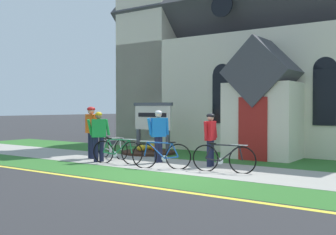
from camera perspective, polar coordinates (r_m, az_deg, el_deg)
The scene contains 16 objects.
ground at distance 14.41m, azimuth 8.11°, elevation -5.61°, with size 140.00×140.00×0.00m, color #2B2B2D.
sidewalk_slab at distance 12.80m, azimuth -0.99°, elevation -6.46°, with size 32.00×2.56×0.01m, color #99968E.
grass_verge at distance 11.17m, azimuth -7.46°, elevation -7.64°, with size 32.00×1.68×0.01m, color #2D6628.
church_lawn at distance 15.02m, azimuth 5.00°, elevation -5.30°, with size 24.00×2.75×0.01m, color #2D6628.
curb_paint_stripe at distance 10.47m, azimuth -11.17°, elevation -8.27°, with size 28.00×0.16×0.01m, color yellow.
church_building at distance 20.77m, azimuth 13.01°, elevation 8.99°, with size 11.52×12.07×12.36m.
church_sign at distance 15.80m, azimuth -2.13°, elevation -0.22°, with size 1.88×0.23×1.94m.
flower_bed at distance 15.69m, azimuth -2.68°, elevation -4.72°, with size 2.04×2.04×0.34m.
bicycle_yellow at distance 12.92m, azimuth -7.04°, elevation -4.73°, with size 1.68×0.47×0.83m.
bicycle_silver at distance 11.81m, azimuth -0.92°, elevation -5.27°, with size 1.62×0.70×0.81m.
bicycle_orange at distance 11.25m, azimuth 7.68°, elevation -5.61°, with size 1.76×0.36×0.82m.
bicycle_green at distance 14.29m, azimuth -7.77°, elevation -4.21°, with size 1.66×0.33×0.77m.
cyclist_in_green_jersey at distance 13.41m, azimuth -9.57°, elevation -2.12°, with size 0.50×0.60×1.61m.
cyclist_in_white_jersey at distance 12.26m, azimuth 5.90°, elevation -2.56°, with size 0.28×0.72×1.58m.
cyclist_in_orange_jersey at distance 13.04m, azimuth -1.33°, elevation -2.04°, with size 0.46×0.61×1.66m.
cyclist_in_red_jersey at distance 14.25m, azimuth -10.59°, elevation -1.42°, with size 0.63×0.42×1.78m.
Camera 1 is at (6.46, -8.76, 1.76)m, focal length 44.01 mm.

